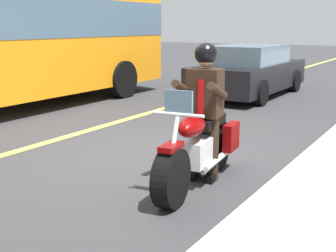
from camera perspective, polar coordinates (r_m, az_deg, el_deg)
The scene contains 5 objects.
ground_plane at distance 7.12m, azimuth -1.14°, elevation -3.51°, with size 80.00×80.00×0.00m, color #333335.
lane_center_stripe at distance 8.33m, azimuth -12.88°, elevation -1.45°, with size 60.00×0.16×0.01m, color #E5DB4C.
motorcycle_main at distance 5.73m, azimuth 3.82°, elevation -2.79°, with size 2.22×0.76×1.26m.
rider_main at distance 5.79m, azimuth 4.53°, elevation 3.26°, with size 0.67×0.60×1.74m.
car_silver at distance 13.11m, azimuth 9.96°, elevation 6.68°, with size 4.60×1.92×1.40m.
Camera 1 is at (5.79, 3.65, 1.95)m, focal length 49.54 mm.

